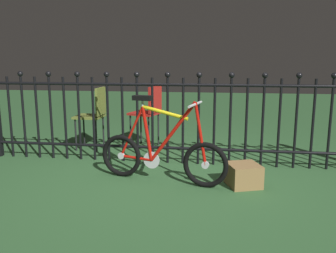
{
  "coord_description": "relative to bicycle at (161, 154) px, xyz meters",
  "views": [
    {
      "loc": [
        0.48,
        -3.46,
        1.27
      ],
      "look_at": [
        -0.04,
        0.21,
        0.55
      ],
      "focal_mm": 37.56,
      "sensor_mm": 36.0,
      "label": 1
    }
  ],
  "objects": [
    {
      "name": "ground_plane",
      "position": [
        0.08,
        -0.01,
        -0.3
      ],
      "size": [
        20.0,
        20.0,
        0.0
      ],
      "primitive_type": "plane",
      "color": "#305B31"
    },
    {
      "name": "iron_fence",
      "position": [
        0.02,
        0.68,
        0.29
      ],
      "size": [
        4.79,
        0.07,
        1.15
      ],
      "color": "black",
      "rests_on": "ground"
    },
    {
      "name": "bicycle",
      "position": [
        0.0,
        0.0,
        0.0
      ],
      "size": [
        1.38,
        0.46,
        0.9
      ],
      "color": "black",
      "rests_on": "ground"
    },
    {
      "name": "chair_red",
      "position": [
        -0.41,
        1.44,
        0.25
      ],
      "size": [
        0.47,
        0.47,
        0.88
      ],
      "color": "black",
      "rests_on": "ground"
    },
    {
      "name": "chair_olive",
      "position": [
        -1.15,
        1.22,
        0.23
      ],
      "size": [
        0.38,
        0.38,
        0.87
      ],
      "color": "black",
      "rests_on": "ground"
    },
    {
      "name": "display_crate",
      "position": [
        0.84,
        -0.01,
        -0.19
      ],
      "size": [
        0.39,
        0.39,
        0.23
      ],
      "primitive_type": "cube",
      "rotation": [
        0.0,
        0.0,
        0.33
      ],
      "color": "olive",
      "rests_on": "ground"
    }
  ]
}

